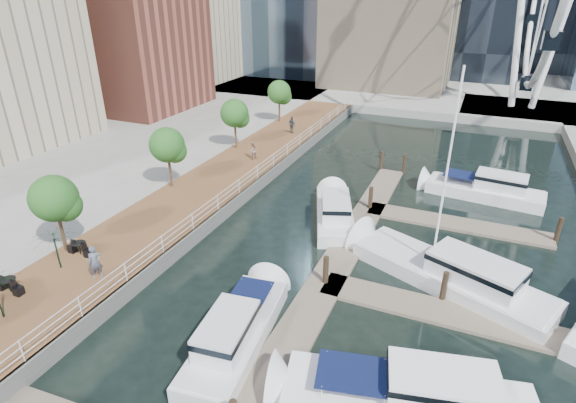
# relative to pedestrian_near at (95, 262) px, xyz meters

# --- Properties ---
(ground) EXTENTS (520.00, 520.00, 0.00)m
(ground) POSITION_rel_pedestrian_near_xyz_m (7.71, -2.66, -1.92)
(ground) COLOR black
(ground) RESTS_ON ground
(boardwalk) EXTENTS (6.00, 60.00, 1.00)m
(boardwalk) POSITION_rel_pedestrian_near_xyz_m (-1.29, 12.34, -1.42)
(boardwalk) COLOR brown
(boardwalk) RESTS_ON ground
(seawall) EXTENTS (0.25, 60.00, 1.00)m
(seawall) POSITION_rel_pedestrian_near_xyz_m (1.71, 12.34, -1.42)
(seawall) COLOR #595954
(seawall) RESTS_ON ground
(land_far) EXTENTS (200.00, 114.00, 1.00)m
(land_far) POSITION_rel_pedestrian_near_xyz_m (7.71, 99.34, -1.42)
(land_far) COLOR gray
(land_far) RESTS_ON ground
(pier) EXTENTS (14.00, 12.00, 1.00)m
(pier) POSITION_rel_pedestrian_near_xyz_m (21.71, 49.34, -1.42)
(pier) COLOR gray
(pier) RESTS_ON ground
(railing) EXTENTS (0.10, 60.00, 1.05)m
(railing) POSITION_rel_pedestrian_near_xyz_m (1.61, 12.34, -0.40)
(railing) COLOR white
(railing) RESTS_ON boardwalk
(floating_docks) EXTENTS (16.00, 34.00, 2.60)m
(floating_docks) POSITION_rel_pedestrian_near_xyz_m (15.68, 7.32, -1.43)
(floating_docks) COLOR #6D6051
(floating_docks) RESTS_ON ground
(midrise_condos) EXTENTS (19.00, 67.00, 28.00)m
(midrise_condos) POSITION_rel_pedestrian_near_xyz_m (-25.85, 24.16, 11.49)
(midrise_condos) COLOR #BCAD8E
(midrise_condos) RESTS_ON ground
(street_trees) EXTENTS (2.60, 42.60, 4.60)m
(street_trees) POSITION_rel_pedestrian_near_xyz_m (-3.69, 11.34, 2.36)
(street_trees) COLOR #3F2B1C
(street_trees) RESTS_ON ground
(pedestrian_near) EXTENTS (0.78, 0.80, 1.85)m
(pedestrian_near) POSITION_rel_pedestrian_near_xyz_m (0.00, 0.00, 0.00)
(pedestrian_near) COLOR #495062
(pedestrian_near) RESTS_ON boardwalk
(pedestrian_mid) EXTENTS (0.82, 0.92, 1.57)m
(pedestrian_mid) POSITION_rel_pedestrian_near_xyz_m (-0.80, 19.17, -0.14)
(pedestrian_mid) COLOR #8B7160
(pedestrian_mid) RESTS_ON boardwalk
(pedestrian_far) EXTENTS (1.09, 0.79, 1.72)m
(pedestrian_far) POSITION_rel_pedestrian_near_xyz_m (-0.66, 27.78, -0.07)
(pedestrian_far) COLOR #2F343B
(pedestrian_far) RESTS_ON boardwalk
(moored_yachts) EXTENTS (23.23, 35.40, 11.50)m
(moored_yachts) POSITION_rel_pedestrian_near_xyz_m (17.01, 7.53, -1.92)
(moored_yachts) COLOR silver
(moored_yachts) RESTS_ON ground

